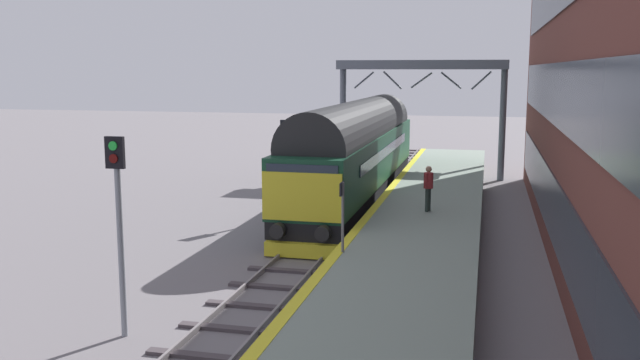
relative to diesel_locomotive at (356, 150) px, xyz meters
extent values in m
plane|color=slate|center=(0.00, -7.83, -2.49)|extent=(140.00, 140.00, 0.00)
cube|color=slate|center=(-0.72, -7.83, -2.41)|extent=(0.07, 60.00, 0.15)
cube|color=slate|center=(0.72, -7.83, -2.41)|extent=(0.07, 60.00, 0.15)
cube|color=#473F43|center=(0.00, -17.56, -2.44)|extent=(2.50, 0.26, 0.09)
cube|color=#473F43|center=(0.00, -15.94, -2.44)|extent=(2.50, 0.26, 0.09)
cube|color=#473F43|center=(0.00, -14.32, -2.44)|extent=(2.50, 0.26, 0.09)
cube|color=#473F43|center=(0.00, -12.69, -2.44)|extent=(2.50, 0.26, 0.09)
cube|color=#473F43|center=(0.00, -11.07, -2.44)|extent=(2.50, 0.26, 0.09)
cube|color=#473F43|center=(0.00, -9.45, -2.44)|extent=(2.50, 0.26, 0.09)
cube|color=#473F43|center=(0.00, -7.83, -2.44)|extent=(2.50, 0.26, 0.09)
cube|color=#473F43|center=(0.00, -6.21, -2.44)|extent=(2.50, 0.26, 0.09)
cube|color=#473F43|center=(0.00, -4.59, -2.44)|extent=(2.50, 0.26, 0.09)
cube|color=#473F43|center=(0.00, -2.96, -2.44)|extent=(2.50, 0.26, 0.09)
cube|color=#473F43|center=(0.00, -1.34, -2.44)|extent=(2.50, 0.26, 0.09)
cube|color=#473F43|center=(0.00, 0.28, -2.44)|extent=(2.50, 0.26, 0.09)
cube|color=#473F43|center=(0.00, 1.90, -2.44)|extent=(2.50, 0.26, 0.09)
cube|color=#473F43|center=(0.00, 3.52, -2.44)|extent=(2.50, 0.26, 0.09)
cube|color=#473F43|center=(0.00, 5.14, -2.44)|extent=(2.50, 0.26, 0.09)
cube|color=#473F43|center=(0.00, 6.76, -2.44)|extent=(2.50, 0.26, 0.09)
cube|color=#473F43|center=(0.00, 8.39, -2.44)|extent=(2.50, 0.26, 0.09)
cube|color=#473F43|center=(0.00, 10.01, -2.44)|extent=(2.50, 0.26, 0.09)
cube|color=#473F43|center=(0.00, 11.63, -2.44)|extent=(2.50, 0.26, 0.09)
cube|color=#473F43|center=(0.00, 13.25, -2.44)|extent=(2.50, 0.26, 0.09)
cube|color=#473F43|center=(0.00, 14.87, -2.44)|extent=(2.50, 0.26, 0.09)
cube|color=#473F43|center=(0.00, 16.49, -2.44)|extent=(2.50, 0.26, 0.09)
cube|color=#473F43|center=(0.00, 18.12, -2.44)|extent=(2.50, 0.26, 0.09)
cube|color=#473F43|center=(0.00, 19.74, -2.44)|extent=(2.50, 0.26, 0.09)
cube|color=#473F43|center=(0.00, 21.36, -2.44)|extent=(2.50, 0.26, 0.09)
cube|color=gray|center=(3.60, -7.83, -1.99)|extent=(4.00, 44.00, 1.00)
cube|color=yellow|center=(1.75, -7.83, -1.48)|extent=(0.30, 44.00, 0.01)
cube|color=#2D343E|center=(7.73, -11.49, -0.60)|extent=(0.06, 38.20, 1.92)
cube|color=#2D343E|center=(7.73, -11.49, 2.82)|extent=(0.06, 38.20, 1.92)
cube|color=black|center=(0.00, 0.04, -1.67)|extent=(2.56, 18.89, 0.60)
cube|color=#14422B|center=(0.00, 0.04, -0.32)|extent=(2.70, 18.89, 2.10)
cylinder|color=black|center=(0.00, 0.04, 0.91)|extent=(2.56, 17.38, 2.57)
cube|color=yellow|center=(0.00, -9.45, -0.47)|extent=(2.65, 0.08, 1.58)
cube|color=#232D3D|center=(0.00, -9.43, 0.26)|extent=(2.38, 0.04, 0.64)
cube|color=#232D3D|center=(1.37, 0.04, -0.02)|extent=(0.04, 13.22, 0.44)
cylinder|color=black|center=(-0.75, -9.66, -1.57)|extent=(0.48, 0.35, 0.48)
cylinder|color=black|center=(0.75, -9.66, -1.57)|extent=(0.48, 0.35, 0.48)
cube|color=yellow|center=(0.00, -9.51, -2.20)|extent=(2.43, 0.36, 0.47)
cylinder|color=black|center=(0.00, -7.68, -1.97)|extent=(1.64, 1.04, 1.04)
cylinder|color=black|center=(0.00, -6.58, -1.97)|extent=(1.64, 1.04, 1.04)
cylinder|color=black|center=(0.00, -5.48, -1.97)|extent=(1.64, 1.04, 1.04)
cylinder|color=black|center=(0.00, 5.55, -1.97)|extent=(1.64, 1.04, 1.04)
cylinder|color=black|center=(0.00, 6.65, -1.97)|extent=(1.64, 1.04, 1.04)
cylinder|color=black|center=(0.00, 7.75, -1.97)|extent=(1.64, 1.04, 1.04)
cylinder|color=gray|center=(-2.23, -16.81, -0.18)|extent=(0.14, 0.14, 4.61)
cube|color=black|center=(-2.23, -16.87, 1.77)|extent=(0.44, 0.10, 0.71)
cylinder|color=green|center=(-2.23, -16.93, 1.92)|extent=(0.20, 0.06, 0.20)
cylinder|color=#500807|center=(-2.23, -16.93, 1.64)|extent=(0.20, 0.06, 0.20)
cylinder|color=gray|center=(-2.23, -3.62, -0.46)|extent=(0.14, 0.14, 4.05)
cube|color=black|center=(-2.23, -3.68, 1.06)|extent=(0.44, 0.10, 0.99)
cylinder|color=#50504E|center=(-2.23, -3.74, 1.36)|extent=(0.20, 0.06, 0.20)
cylinder|color=#500807|center=(-2.23, -3.74, 1.08)|extent=(0.20, 0.06, 0.20)
cylinder|color=green|center=(-2.23, -3.74, 0.80)|extent=(0.20, 0.06, 0.20)
cylinder|color=slate|center=(1.89, -12.06, -0.49)|extent=(0.08, 0.08, 1.97)
cube|color=black|center=(1.86, -12.06, 0.32)|extent=(0.05, 0.44, 0.36)
cube|color=white|center=(1.83, -12.06, 0.32)|extent=(0.01, 0.20, 0.24)
cylinder|color=#2A3732|center=(3.69, -5.91, -1.06)|extent=(0.13, 0.13, 0.84)
cylinder|color=#2A3732|center=(3.75, -5.72, -1.06)|extent=(0.13, 0.13, 0.84)
cylinder|color=maroon|center=(3.72, -5.81, -0.36)|extent=(0.43, 0.43, 0.56)
sphere|color=tan|center=(3.72, -5.81, 0.05)|extent=(0.22, 0.22, 0.22)
cylinder|color=maroon|center=(3.66, -6.01, -0.36)|extent=(0.09, 0.09, 0.52)
cylinder|color=maroon|center=(3.78, -5.61, -0.36)|extent=(0.09, 0.09, 0.52)
cylinder|color=slate|center=(-2.40, 8.49, 0.55)|extent=(0.36, 0.36, 6.07)
cylinder|color=slate|center=(6.50, 8.49, 0.55)|extent=(0.36, 0.36, 6.07)
cube|color=slate|center=(2.05, 8.49, 3.83)|extent=(9.30, 2.00, 0.50)
cylinder|color=slate|center=(-1.19, 8.49, 2.98)|extent=(1.14, 0.10, 0.97)
cylinder|color=slate|center=(0.43, 8.49, 2.98)|extent=(1.09, 0.10, 1.03)
cylinder|color=slate|center=(2.05, 8.49, 2.98)|extent=(1.19, 0.10, 0.91)
cylinder|color=slate|center=(3.67, 8.49, 2.98)|extent=(1.16, 0.10, 0.95)
cylinder|color=slate|center=(5.29, 8.49, 2.98)|extent=(1.08, 0.10, 1.04)
camera|label=1|loc=(5.69, -30.40, 3.56)|focal=38.72mm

